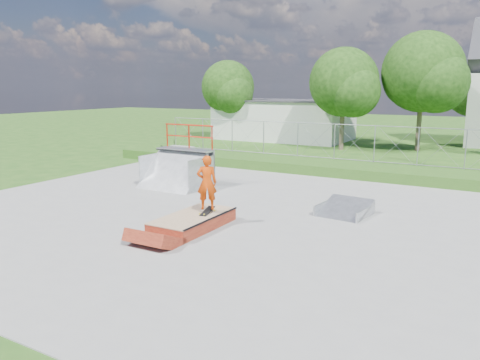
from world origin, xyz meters
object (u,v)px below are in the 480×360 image
(flat_bank_ramp, at_px, (344,209))
(skater, at_px, (207,185))
(grind_box, at_px, (193,222))
(quarter_pipe, at_px, (175,157))

(flat_bank_ramp, relative_size, skater, 0.98)
(skater, bearing_deg, grind_box, 28.85)
(quarter_pipe, height_order, skater, quarter_pipe)
(grind_box, relative_size, flat_bank_ramp, 1.75)
(quarter_pipe, xyz_separation_m, skater, (4.19, -3.90, -0.01))
(quarter_pipe, distance_m, skater, 5.73)
(grind_box, xyz_separation_m, flat_bank_ramp, (3.45, 3.59, 0.02))
(quarter_pipe, distance_m, flat_bank_ramp, 7.52)
(skater, bearing_deg, quarter_pipe, -76.13)
(grind_box, distance_m, skater, 1.16)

